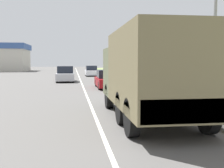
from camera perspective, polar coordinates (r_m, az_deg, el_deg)
The scene contains 9 objects.
ground_plane at distance 36.43m, azimuth -6.59°, elevation 1.17°, with size 180.00×180.00×0.00m, color #565451.
lane_centre_stripe at distance 36.43m, azimuth -6.59°, elevation 1.17°, with size 0.12×120.00×0.00m.
sidewalk_right at distance 36.80m, azimuth 0.43°, elevation 1.32°, with size 1.80×120.00×0.12m.
grass_strip_right at distance 37.70m, azimuth 7.06°, elevation 1.29°, with size 7.00×120.00×0.02m.
military_truck at distance 10.23m, azimuth 7.72°, elevation 2.57°, with size 2.58×7.48×3.18m.
car_nearest_ahead at distance 22.76m, azimuth -0.98°, elevation 0.87°, with size 1.73×4.78×1.46m.
car_second_ahead at distance 30.25m, azimuth -9.45°, elevation 1.86°, with size 1.86×4.24×1.66m.
car_third_ahead at distance 42.38m, azimuth -4.21°, elevation 2.59°, with size 1.77×4.84×1.54m.
pickup_truck at distance 17.51m, azimuth 18.99°, elevation 0.30°, with size 1.93×5.45×1.90m.
Camera 1 is at (-0.82, 3.64, 2.10)m, focal length 45.00 mm.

